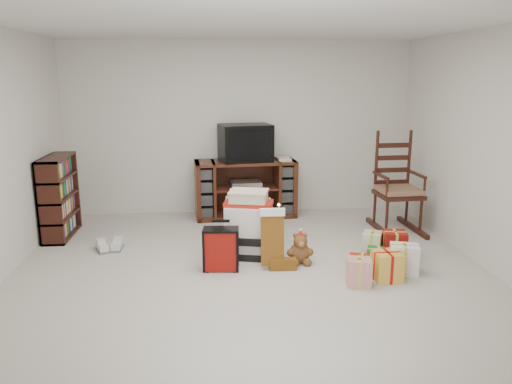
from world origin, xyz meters
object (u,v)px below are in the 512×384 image
at_px(santa_figurine, 265,223).
at_px(gift_cluster, 378,259).
at_px(tv_stand, 246,189).
at_px(rocking_chair, 396,195).
at_px(sneaker_pair, 110,246).
at_px(crt_television, 245,143).
at_px(red_suitcase, 221,249).
at_px(mrs_claus_figurine, 232,222).
at_px(bookshelf, 59,198).
at_px(teddy_bear, 300,250).
at_px(gift_pile, 249,228).

bearing_deg(santa_figurine, gift_cluster, -43.09).
distance_m(tv_stand, rocking_chair, 2.10).
bearing_deg(sneaker_pair, santa_figurine, -9.12).
height_order(gift_cluster, crt_television, crt_television).
xyz_separation_m(red_suitcase, mrs_claus_figurine, (0.15, 0.92, 0.02)).
height_order(bookshelf, sneaker_pair, bookshelf).
relative_size(tv_stand, rocking_chair, 1.09).
relative_size(bookshelf, gift_cluster, 0.96).
xyz_separation_m(tv_stand, teddy_bear, (0.47, -1.90, -0.26)).
distance_m(gift_pile, red_suitcase, 0.53).
bearing_deg(gift_cluster, teddy_bear, 161.43).
relative_size(rocking_chair, teddy_bear, 3.99).
relative_size(tv_stand, gift_pile, 1.98).
relative_size(gift_pile, gift_cluster, 0.69).
bearing_deg(teddy_bear, santa_figurine, 111.70).
distance_m(bookshelf, red_suitcase, 2.43).
height_order(rocking_chair, santa_figurine, rocking_chair).
relative_size(mrs_claus_figurine, gift_cluster, 0.61).
relative_size(bookshelf, crt_television, 1.30).
bearing_deg(sneaker_pair, tv_stand, 23.49).
bearing_deg(crt_television, bookshelf, -175.30).
xyz_separation_m(sneaker_pair, gift_cluster, (2.96, -0.86, 0.08)).
distance_m(mrs_claus_figurine, sneaker_pair, 1.48).
distance_m(santa_figurine, mrs_claus_figurine, 0.41).
xyz_separation_m(tv_stand, bookshelf, (-2.41, -0.69, 0.08)).
height_order(rocking_chair, gift_pile, rocking_chair).
height_order(mrs_claus_figurine, crt_television, crt_television).
relative_size(rocking_chair, sneaker_pair, 4.10).
bearing_deg(crt_television, mrs_claus_figurine, -113.93).
bearing_deg(rocking_chair, gift_cluster, -119.46).
xyz_separation_m(gift_pile, santa_figurine, (0.24, 0.47, -0.08)).
distance_m(rocking_chair, santa_figurine, 1.83).
height_order(tv_stand, bookshelf, bookshelf).
bearing_deg(rocking_chair, santa_figurine, -171.76).
distance_m(gift_pile, gift_cluster, 1.46).
distance_m(bookshelf, rocking_chair, 4.36).
height_order(gift_pile, red_suitcase, gift_pile).
height_order(sneaker_pair, crt_television, crt_television).
height_order(tv_stand, gift_pile, tv_stand).
height_order(gift_pile, gift_cluster, gift_pile).
height_order(bookshelf, gift_cluster, bookshelf).
bearing_deg(gift_cluster, bookshelf, 158.11).
relative_size(red_suitcase, sneaker_pair, 1.62).
xyz_separation_m(gift_pile, crt_television, (0.07, 1.62, 0.75)).
bearing_deg(teddy_bear, gift_pile, 151.77).
distance_m(rocking_chair, sneaker_pair, 3.70).
bearing_deg(rocking_chair, teddy_bear, -146.07).
height_order(mrs_claus_figurine, gift_cluster, mrs_claus_figurine).
bearing_deg(mrs_claus_figurine, bookshelf, 169.23).
xyz_separation_m(rocking_chair, crt_television, (-1.95, 0.79, 0.62)).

